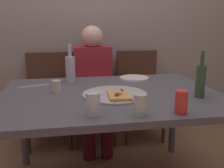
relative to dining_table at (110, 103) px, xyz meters
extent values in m
cube|color=gray|center=(0.00, 1.19, 0.63)|extent=(6.00, 0.10, 2.60)
cube|color=#4C4C51|center=(0.00, 0.00, 0.05)|extent=(1.45, 1.04, 0.04)
cylinder|color=#4C4C51|center=(-0.66, 0.46, -0.32)|extent=(0.06, 0.06, 0.70)
cylinder|color=#4C4C51|center=(0.66, 0.46, -0.32)|extent=(0.06, 0.06, 0.70)
cylinder|color=#ADADB2|center=(0.02, -0.06, 0.08)|extent=(0.42, 0.42, 0.01)
cube|color=tan|center=(0.03, -0.13, 0.09)|extent=(0.14, 0.23, 0.02)
sphere|color=#EAD184|center=(0.03, -0.15, 0.11)|extent=(0.04, 0.04, 0.04)
sphere|color=#2D381E|center=(0.05, -0.09, 0.11)|extent=(0.02, 0.02, 0.02)
sphere|color=#B22D23|center=(0.01, -0.18, 0.11)|extent=(0.03, 0.03, 0.03)
cylinder|color=#2D5133|center=(0.53, -0.19, 0.17)|extent=(0.06, 0.06, 0.20)
cylinder|color=#2D5133|center=(0.53, -0.19, 0.32)|extent=(0.02, 0.02, 0.09)
cylinder|color=#B2BCC1|center=(-0.26, 0.36, 0.17)|extent=(0.07, 0.07, 0.20)
cylinder|color=#B2BCC1|center=(-0.26, 0.36, 0.32)|extent=(0.03, 0.03, 0.10)
cylinder|color=#B7C6BC|center=(0.08, -0.43, 0.13)|extent=(0.07, 0.07, 0.11)
cylinder|color=silver|center=(-0.15, -0.39, 0.13)|extent=(0.07, 0.07, 0.12)
cylinder|color=beige|center=(-0.35, 0.08, 0.11)|extent=(0.06, 0.06, 0.08)
cylinder|color=red|center=(0.29, -0.44, 0.13)|extent=(0.07, 0.07, 0.12)
cylinder|color=white|center=(0.26, 0.36, 0.08)|extent=(0.24, 0.24, 0.02)
cube|color=#B7B7BC|center=(-0.53, 0.26, 0.08)|extent=(0.22, 0.09, 0.01)
cube|color=#472D1E|center=(-0.47, 0.84, -0.22)|extent=(0.44, 0.44, 0.05)
cube|color=#472D1E|center=(-0.47, 1.04, 0.00)|extent=(0.44, 0.04, 0.45)
cylinder|color=#472D1E|center=(-0.28, 0.65, -0.46)|extent=(0.04, 0.04, 0.42)
cylinder|color=#472D1E|center=(-0.66, 0.65, -0.46)|extent=(0.04, 0.04, 0.42)
cylinder|color=#472D1E|center=(-0.28, 1.03, -0.46)|extent=(0.04, 0.04, 0.42)
cylinder|color=#472D1E|center=(-0.66, 1.03, -0.46)|extent=(0.04, 0.04, 0.42)
cube|color=#472D1E|center=(-0.04, 0.84, -0.22)|extent=(0.44, 0.44, 0.05)
cube|color=#472D1E|center=(-0.04, 1.04, 0.00)|extent=(0.44, 0.04, 0.45)
cylinder|color=#472D1E|center=(0.15, 0.65, -0.46)|extent=(0.04, 0.04, 0.42)
cylinder|color=#472D1E|center=(-0.23, 0.65, -0.46)|extent=(0.04, 0.04, 0.42)
cylinder|color=#472D1E|center=(0.15, 1.03, -0.46)|extent=(0.04, 0.04, 0.42)
cylinder|color=#472D1E|center=(-0.23, 1.03, -0.46)|extent=(0.04, 0.04, 0.42)
cube|color=#472D1E|center=(0.46, 0.84, -0.22)|extent=(0.44, 0.44, 0.05)
cube|color=#472D1E|center=(0.46, 1.04, 0.00)|extent=(0.44, 0.04, 0.45)
cylinder|color=#472D1E|center=(0.65, 0.65, -0.46)|extent=(0.04, 0.04, 0.42)
cylinder|color=#472D1E|center=(0.27, 0.65, -0.46)|extent=(0.04, 0.04, 0.42)
cylinder|color=#472D1E|center=(0.65, 1.03, -0.46)|extent=(0.04, 0.04, 0.42)
cylinder|color=#472D1E|center=(0.27, 1.03, -0.46)|extent=(0.04, 0.04, 0.42)
cube|color=maroon|center=(-0.04, 0.86, 0.04)|extent=(0.36, 0.22, 0.52)
sphere|color=beige|center=(-0.04, 0.86, 0.39)|extent=(0.21, 0.21, 0.21)
cylinder|color=#3F0E12|center=(0.04, 0.66, -0.22)|extent=(0.12, 0.40, 0.12)
cylinder|color=#3F0E12|center=(-0.12, 0.66, -0.22)|extent=(0.12, 0.40, 0.12)
cylinder|color=#3F0E12|center=(0.04, 0.46, -0.45)|extent=(0.11, 0.11, 0.45)
cylinder|color=#3F0E12|center=(-0.12, 0.46, -0.45)|extent=(0.11, 0.11, 0.45)
camera|label=1|loc=(-0.26, -1.59, 0.53)|focal=40.28mm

